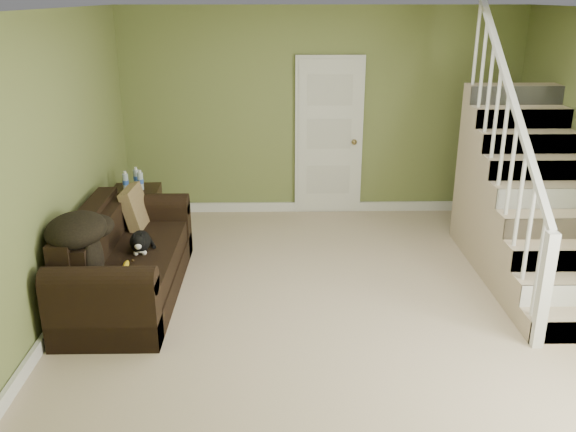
{
  "coord_description": "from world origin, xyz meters",
  "views": [
    {
      "loc": [
        -0.56,
        -4.91,
        2.71
      ],
      "look_at": [
        -0.47,
        0.21,
        0.84
      ],
      "focal_mm": 38.0,
      "sensor_mm": 36.0,
      "label": 1
    }
  ],
  "objects_px": {
    "side_table": "(137,215)",
    "cat": "(140,242)",
    "banana": "(126,265)",
    "sofa": "(124,264)"
  },
  "relations": [
    {
      "from": "sofa",
      "to": "cat",
      "type": "distance_m",
      "value": 0.28
    },
    {
      "from": "sofa",
      "to": "banana",
      "type": "bearing_deg",
      "value": -72.6
    },
    {
      "from": "cat",
      "to": "banana",
      "type": "bearing_deg",
      "value": -105.4
    },
    {
      "from": "side_table",
      "to": "banana",
      "type": "relative_size",
      "value": 4.66
    },
    {
      "from": "sofa",
      "to": "side_table",
      "type": "xyz_separation_m",
      "value": [
        -0.16,
        1.36,
        0.01
      ]
    },
    {
      "from": "banana",
      "to": "sofa",
      "type": "bearing_deg",
      "value": 103.59
    },
    {
      "from": "side_table",
      "to": "banana",
      "type": "height_order",
      "value": "side_table"
    },
    {
      "from": "side_table",
      "to": "banana",
      "type": "distance_m",
      "value": 1.77
    },
    {
      "from": "side_table",
      "to": "cat",
      "type": "relative_size",
      "value": 1.68
    },
    {
      "from": "side_table",
      "to": "cat",
      "type": "xyz_separation_m",
      "value": [
        0.33,
        -1.37,
        0.22
      ]
    }
  ]
}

